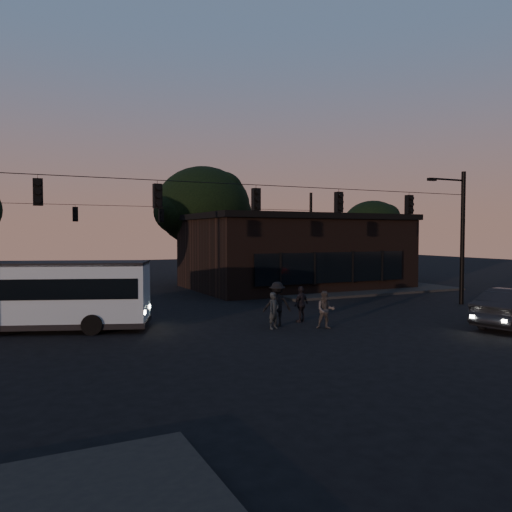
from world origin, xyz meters
name	(u,v)px	position (x,y,z in m)	size (l,w,h in m)	color
ground	(302,338)	(0.00, 0.00, 0.00)	(120.00, 120.00, 0.00)	black
sidewalk_far_right	(343,287)	(12.00, 14.00, 0.07)	(14.00, 10.00, 0.15)	black
building	(294,251)	(9.00, 15.97, 2.71)	(15.40, 10.41, 5.40)	black
tree_behind	(203,207)	(4.00, 22.00, 6.19)	(7.60, 7.60, 9.43)	black
tree_right	(373,226)	(18.00, 18.00, 4.63)	(5.20, 5.20, 6.86)	black
signal_rig_near	(256,224)	(0.00, 4.00, 4.45)	(26.24, 0.30, 7.50)	black
signal_rig_far	(161,231)	(0.00, 20.00, 4.20)	(26.24, 0.30, 7.50)	black
bus	(23,292)	(-9.54, 6.30, 1.60)	(10.30, 5.76, 2.85)	#8CA3B3
pedestrian_a	(274,311)	(-0.04, 2.20, 0.77)	(0.56, 0.37, 1.54)	black
pedestrian_b	(325,310)	(1.93, 1.27, 0.80)	(0.77, 0.60, 1.59)	#3A3634
pedestrian_c	(301,304)	(1.83, 3.08, 0.82)	(0.96, 0.40, 1.63)	black
pedestrian_d	(277,304)	(0.38, 2.68, 0.96)	(1.24, 0.71, 1.92)	black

